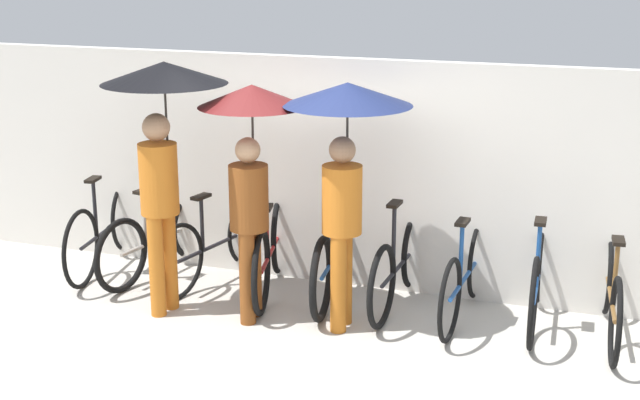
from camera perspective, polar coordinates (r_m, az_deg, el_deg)
ground_plane at (r=6.69m, az=-3.23°, el=-10.80°), size 30.00×30.00×0.00m
back_wall at (r=8.01m, az=1.83°, el=1.70°), size 12.66×0.12×2.08m
parked_bicycle_0 at (r=8.83m, az=-13.58°, el=-1.81°), size 0.47×1.79×1.00m
parked_bicycle_1 at (r=8.55m, az=-10.22°, el=-2.36°), size 0.49×1.74×1.04m
parked_bicycle_2 at (r=8.30m, az=-6.65°, el=-2.71°), size 0.53×1.75×1.02m
parked_bicycle_3 at (r=7.99m, az=-3.18°, el=-3.26°), size 0.56×1.72×1.07m
parked_bicycle_4 at (r=7.84m, az=0.90°, el=-3.66°), size 0.44×1.73×1.05m
parked_bicycle_5 at (r=7.71m, az=5.07°, el=-4.14°), size 0.44×1.69×1.01m
parked_bicycle_6 at (r=7.54m, az=9.26°, el=-4.78°), size 0.44×1.69×1.08m
parked_bicycle_7 at (r=7.54m, az=13.74°, el=-4.91°), size 0.44×1.72×0.98m
parked_bicycle_8 at (r=7.44m, az=18.13°, el=-5.70°), size 0.44×1.73×1.02m
pedestrian_leading at (r=7.38m, az=-10.05°, el=5.28°), size 1.04×1.04×2.11m
pedestrian_center at (r=7.17m, az=-4.45°, el=3.61°), size 0.88×0.88×1.95m
pedestrian_trailing at (r=6.98m, az=1.66°, el=4.14°), size 1.03×1.03×1.99m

